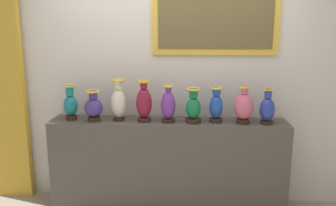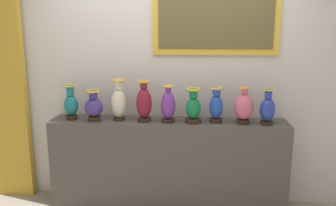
{
  "view_description": "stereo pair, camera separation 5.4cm",
  "coord_description": "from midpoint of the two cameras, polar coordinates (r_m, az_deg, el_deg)",
  "views": [
    {
      "loc": [
        0.22,
        -3.33,
        1.84
      ],
      "look_at": [
        0.0,
        0.0,
        1.12
      ],
      "focal_mm": 36.56,
      "sensor_mm": 36.0,
      "label": 1
    },
    {
      "loc": [
        0.28,
        -3.33,
        1.84
      ],
      "look_at": [
        0.0,
        0.0,
        1.12
      ],
      "focal_mm": 36.56,
      "sensor_mm": 36.0,
      "label": 2
    }
  ],
  "objects": [
    {
      "name": "ground_plane",
      "position": [
        3.81,
        -0.43,
        -16.64
      ],
      "size": [
        10.34,
        10.34,
        0.0
      ],
      "primitive_type": "plane",
      "color": "gray"
    },
    {
      "name": "display_shelf",
      "position": [
        3.61,
        -0.44,
        -10.13
      ],
      "size": [
        2.39,
        0.36,
        0.93
      ],
      "primitive_type": "cube",
      "color": "#4C4742",
      "rests_on": "ground_plane"
    },
    {
      "name": "back_wall",
      "position": [
        3.59,
        0.01,
        7.37
      ],
      "size": [
        4.34,
        0.14,
        3.05
      ],
      "color": "silver",
      "rests_on": "ground_plane"
    },
    {
      "name": "curtain_gold",
      "position": [
        4.05,
        -25.63,
        0.64
      ],
      "size": [
        0.41,
        0.08,
        2.22
      ],
      "primitive_type": "cube",
      "color": "gold",
      "rests_on": "ground_plane"
    },
    {
      "name": "vase_teal",
      "position": [
        3.6,
        -16.36,
        -0.22
      ],
      "size": [
        0.14,
        0.14,
        0.35
      ],
      "color": "#382319",
      "rests_on": "display_shelf"
    },
    {
      "name": "vase_indigo",
      "position": [
        3.5,
        -12.75,
        -0.63
      ],
      "size": [
        0.18,
        0.18,
        0.31
      ],
      "color": "#382319",
      "rests_on": "display_shelf"
    },
    {
      "name": "vase_ivory",
      "position": [
        3.47,
        -8.7,
        0.22
      ],
      "size": [
        0.15,
        0.15,
        0.42
      ],
      "color": "#382319",
      "rests_on": "display_shelf"
    },
    {
      "name": "vase_burgundy",
      "position": [
        3.4,
        -4.48,
        0.01
      ],
      "size": [
        0.16,
        0.16,
        0.41
      ],
      "color": "#382319",
      "rests_on": "display_shelf"
    },
    {
      "name": "vase_violet",
      "position": [
        3.37,
        -0.42,
        -0.45
      ],
      "size": [
        0.15,
        0.15,
        0.37
      ],
      "color": "#382319",
      "rests_on": "display_shelf"
    },
    {
      "name": "vase_emerald",
      "position": [
        3.36,
        3.78,
        -0.72
      ],
      "size": [
        0.16,
        0.16,
        0.35
      ],
      "color": "#382319",
      "rests_on": "display_shelf"
    },
    {
      "name": "vase_sapphire",
      "position": [
        3.4,
        7.57,
        -0.5
      ],
      "size": [
        0.13,
        0.13,
        0.35
      ],
      "color": "#382319",
      "rests_on": "display_shelf"
    },
    {
      "name": "vase_rose",
      "position": [
        3.4,
        12.04,
        -0.61
      ],
      "size": [
        0.19,
        0.19,
        0.36
      ],
      "color": "#382319",
      "rests_on": "display_shelf"
    },
    {
      "name": "vase_cobalt",
      "position": [
        3.44,
        15.78,
        -0.93
      ],
      "size": [
        0.15,
        0.15,
        0.35
      ],
      "color": "#382319",
      "rests_on": "display_shelf"
    }
  ]
}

